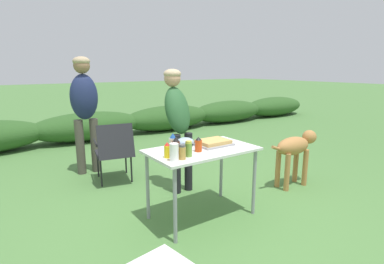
# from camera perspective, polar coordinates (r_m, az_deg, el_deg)

# --- Properties ---
(ground_plane) EXTENTS (60.00, 60.00, 0.00)m
(ground_plane) POSITION_cam_1_polar(r_m,az_deg,el_deg) (3.31, 1.83, -15.64)
(ground_plane) COLOR #4C7A3D
(shrub_hedge) EXTENTS (14.40, 0.90, 0.61)m
(shrub_hedge) POSITION_cam_1_polar(r_m,az_deg,el_deg) (6.85, -19.18, 1.04)
(shrub_hedge) COLOR #2D5623
(shrub_hedge) RESTS_ON ground
(folding_table) EXTENTS (1.10, 0.64, 0.74)m
(folding_table) POSITION_cam_1_polar(r_m,az_deg,el_deg) (3.06, 1.91, -4.59)
(folding_table) COLOR silver
(folding_table) RESTS_ON ground
(food_tray) EXTENTS (0.37, 0.29, 0.06)m
(food_tray) POSITION_cam_1_polar(r_m,az_deg,el_deg) (3.18, 4.06, -2.03)
(food_tray) COLOR #9E9EA3
(food_tray) RESTS_ON folding_table
(plate_stack) EXTENTS (0.20, 0.20, 0.04)m
(plate_stack) POSITION_cam_1_polar(r_m,az_deg,el_deg) (2.96, -1.98, -3.24)
(plate_stack) COLOR white
(plate_stack) RESTS_ON folding_table
(mixing_bowl) EXTENTS (0.18, 0.18, 0.08)m
(mixing_bowl) POSITION_cam_1_polar(r_m,az_deg,el_deg) (3.15, -1.29, -1.84)
(mixing_bowl) COLOR #99B2CC
(mixing_bowl) RESTS_ON folding_table
(paper_cup_stack) EXTENTS (0.08, 0.08, 0.16)m
(paper_cup_stack) POSITION_cam_1_polar(r_m,az_deg,el_deg) (2.63, -3.43, -3.86)
(paper_cup_stack) COLOR white
(paper_cup_stack) RESTS_ON folding_table
(mustard_bottle) EXTENTS (0.06, 0.06, 0.15)m
(mustard_bottle) POSITION_cam_1_polar(r_m,az_deg,el_deg) (2.73, -4.74, -3.50)
(mustard_bottle) COLOR yellow
(mustard_bottle) RESTS_ON folding_table
(spice_jar) EXTENTS (0.06, 0.06, 0.13)m
(spice_jar) POSITION_cam_1_polar(r_m,az_deg,el_deg) (2.68, -1.88, -3.86)
(spice_jar) COLOR #B2893D
(spice_jar) RESTS_ON folding_table
(bbq_sauce_bottle) EXTENTS (0.07, 0.07, 0.19)m
(bbq_sauce_bottle) POSITION_cam_1_polar(r_m,az_deg,el_deg) (2.73, -3.06, -2.96)
(bbq_sauce_bottle) COLOR #562314
(bbq_sauce_bottle) RESTS_ON folding_table
(mayo_bottle) EXTENTS (0.07, 0.07, 0.21)m
(mayo_bottle) POSITION_cam_1_polar(r_m,az_deg,el_deg) (2.82, -3.66, -2.39)
(mayo_bottle) COLOR silver
(mayo_bottle) RESTS_ON folding_table
(relish_jar) EXTENTS (0.07, 0.07, 0.15)m
(relish_jar) POSITION_cam_1_polar(r_m,az_deg,el_deg) (2.76, -0.65, -3.23)
(relish_jar) COLOR olive
(relish_jar) RESTS_ON folding_table
(hot_sauce_bottle) EXTENTS (0.07, 0.07, 0.15)m
(hot_sauce_bottle) POSITION_cam_1_polar(r_m,az_deg,el_deg) (2.92, 1.23, -2.40)
(hot_sauce_bottle) COLOR #CC4214
(hot_sauce_bottle) RESTS_ON folding_table
(standing_person_in_dark_puffer) EXTENTS (0.32, 0.44, 1.53)m
(standing_person_in_dark_puffer) POSITION_cam_1_polar(r_m,az_deg,el_deg) (3.73, -2.78, 3.33)
(standing_person_in_dark_puffer) COLOR black
(standing_person_in_dark_puffer) RESTS_ON ground
(standing_person_in_olive_jacket) EXTENTS (0.40, 0.30, 1.70)m
(standing_person_in_olive_jacket) POSITION_cam_1_polar(r_m,az_deg,el_deg) (4.59, -19.81, 5.26)
(standing_person_in_olive_jacket) COLOR #4C473D
(standing_person_in_olive_jacket) RESTS_ON ground
(dog) EXTENTS (0.85, 0.26, 0.72)m
(dog) POSITION_cam_1_polar(r_m,az_deg,el_deg) (4.15, 19.11, -3.01)
(dog) COLOR #B27A42
(dog) RESTS_ON ground
(camp_chair_green_behind_table) EXTENTS (0.58, 0.67, 0.83)m
(camp_chair_green_behind_table) POSITION_cam_1_polar(r_m,az_deg,el_deg) (4.17, -14.57, -3.20)
(camp_chair_green_behind_table) COLOR #232328
(camp_chair_green_behind_table) RESTS_ON ground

